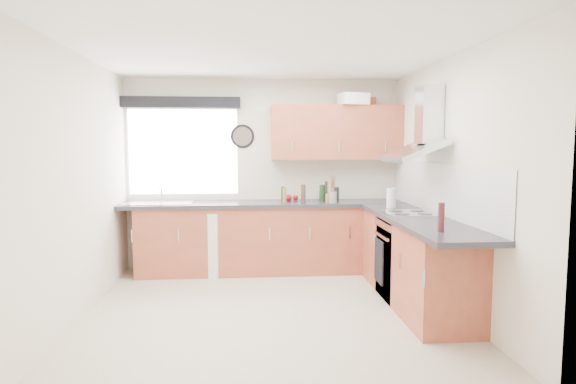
{
  "coord_description": "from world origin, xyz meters",
  "views": [
    {
      "loc": [
        -0.2,
        -4.62,
        1.63
      ],
      "look_at": [
        0.25,
        0.85,
        1.1
      ],
      "focal_mm": 30.0,
      "sensor_mm": 36.0,
      "label": 1
    }
  ],
  "objects": [
    {
      "name": "base_cab_right",
      "position": [
        1.51,
        0.15,
        0.43
      ],
      "size": [
        0.58,
        2.1,
        0.86
      ],
      "primitive_type": "cube",
      "color": "brown",
      "rests_on": "ground_plane"
    },
    {
      "name": "jar_2",
      "position": [
        0.76,
        1.56,
        1.02
      ],
      "size": [
        0.07,
        0.07,
        0.21
      ],
      "primitive_type": "cylinder",
      "color": "#133716",
      "rests_on": "worktop_back"
    },
    {
      "name": "wall_clock",
      "position": [
        -0.28,
        1.78,
        1.75
      ],
      "size": [
        0.31,
        0.04,
        0.31
      ],
      "primitive_type": "cylinder",
      "rotation": [
        1.57,
        0.0,
        0.0
      ],
      "color": "black",
      "rests_on": "wall_back"
    },
    {
      "name": "window_blind",
      "position": [
        -1.05,
        1.7,
        2.18
      ],
      "size": [
        1.5,
        0.18,
        0.14
      ],
      "primitive_type": "cube",
      "color": "black",
      "rests_on": "wall_back"
    },
    {
      "name": "wall_left",
      "position": [
        -1.8,
        0.0,
        1.25
      ],
      "size": [
        0.02,
        3.6,
        2.5
      ],
      "primitive_type": "cube",
      "color": "silver",
      "rests_on": "ground_plane"
    },
    {
      "name": "kitchen_roll",
      "position": [
        1.45,
        0.8,
        1.02
      ],
      "size": [
        0.13,
        0.13,
        0.23
      ],
      "primitive_type": "cylinder",
      "rotation": [
        0.0,
        0.0,
        0.3
      ],
      "color": "white",
      "rests_on": "worktop_right"
    },
    {
      "name": "wall_front",
      "position": [
        0.0,
        -1.8,
        1.25
      ],
      "size": [
        3.6,
        0.02,
        2.5
      ],
      "primitive_type": "cube",
      "color": "silver",
      "rests_on": "ground_plane"
    },
    {
      "name": "jar_0",
      "position": [
        0.25,
        1.44,
        1.0
      ],
      "size": [
        0.05,
        0.05,
        0.18
      ],
      "primitive_type": "cylinder",
      "color": "olive",
      "rests_on": "worktop_back"
    },
    {
      "name": "washing_machine",
      "position": [
        -0.77,
        1.52,
        0.4
      ],
      "size": [
        0.69,
        0.67,
        0.8
      ],
      "primitive_type": "cube",
      "rotation": [
        0.0,
        0.0,
        -0.32
      ],
      "color": "white",
      "rests_on": "ground_plane"
    },
    {
      "name": "utensil_pot",
      "position": [
        0.86,
        1.35,
        0.98
      ],
      "size": [
        0.12,
        0.12,
        0.14
      ],
      "primitive_type": "cylinder",
      "rotation": [
        0.0,
        0.0,
        0.26
      ],
      "color": "gray",
      "rests_on": "worktop_back"
    },
    {
      "name": "casserole",
      "position": [
        1.14,
        1.52,
        2.22
      ],
      "size": [
        0.4,
        0.32,
        0.15
      ],
      "primitive_type": "cube",
      "rotation": [
        0.0,
        0.0,
        0.22
      ],
      "color": "white",
      "rests_on": "upper_cabinets"
    },
    {
      "name": "splashback",
      "position": [
        1.79,
        0.3,
        1.18
      ],
      "size": [
        0.01,
        3.0,
        0.54
      ],
      "primitive_type": "cube",
      "color": "white",
      "rests_on": "wall_right"
    },
    {
      "name": "worktop_right",
      "position": [
        1.5,
        0.0,
        0.89
      ],
      "size": [
        0.62,
        2.42,
        0.05
      ],
      "primitive_type": "cube",
      "color": "#24242A",
      "rests_on": "base_cab_right"
    },
    {
      "name": "window",
      "position": [
        -1.05,
        1.79,
        1.55
      ],
      "size": [
        1.4,
        0.02,
        1.1
      ],
      "primitive_type": "cube",
      "color": "white",
      "rests_on": "wall_back"
    },
    {
      "name": "base_cab_back",
      "position": [
        -0.1,
        1.51,
        0.43
      ],
      "size": [
        3.0,
        0.58,
        0.86
      ],
      "primitive_type": "cube",
      "color": "brown",
      "rests_on": "ground_plane"
    },
    {
      "name": "hob_plate",
      "position": [
        1.5,
        0.3,
        0.92
      ],
      "size": [
        0.52,
        0.52,
        0.01
      ],
      "primitive_type": "cube",
      "color": "silver",
      "rests_on": "worktop_right"
    },
    {
      "name": "jar_6",
      "position": [
        0.8,
        1.54,
        1.04
      ],
      "size": [
        0.04,
        0.04,
        0.26
      ],
      "primitive_type": "cylinder",
      "color": "#32241C",
      "rests_on": "worktop_back"
    },
    {
      "name": "storage_box",
      "position": [
        1.33,
        1.72,
        2.21
      ],
      "size": [
        0.28,
        0.24,
        0.11
      ],
      "primitive_type": "cube",
      "rotation": [
        0.0,
        0.0,
        0.15
      ],
      "color": "#B24D2B",
      "rests_on": "upper_cabinets"
    },
    {
      "name": "oven",
      "position": [
        1.5,
        0.3,
        0.42
      ],
      "size": [
        0.56,
        0.58,
        0.85
      ],
      "primitive_type": "cube",
      "color": "black",
      "rests_on": "ground_plane"
    },
    {
      "name": "ground_plane",
      "position": [
        0.0,
        0.0,
        0.0
      ],
      "size": [
        3.6,
        3.6,
        0.0
      ],
      "primitive_type": "plane",
      "color": "beige"
    },
    {
      "name": "worktop_back",
      "position": [
        0.0,
        1.5,
        0.89
      ],
      "size": [
        3.6,
        0.62,
        0.05
      ],
      "primitive_type": "cube",
      "color": "#24242A",
      "rests_on": "base_cab_back"
    },
    {
      "name": "wall_back",
      "position": [
        0.0,
        1.8,
        1.25
      ],
      "size": [
        3.6,
        0.02,
        2.5
      ],
      "primitive_type": "cube",
      "color": "silver",
      "rests_on": "ground_plane"
    },
    {
      "name": "sink",
      "position": [
        -1.33,
        1.5,
        0.95
      ],
      "size": [
        0.84,
        0.46,
        0.1
      ],
      "primitive_type": null,
      "color": "silver",
      "rests_on": "worktop_back"
    },
    {
      "name": "jar_5",
      "position": [
        0.49,
        1.42,
        1.02
      ],
      "size": [
        0.06,
        0.06,
        0.23
      ],
      "primitive_type": "cylinder",
      "color": "#3F2E23",
      "rests_on": "worktop_back"
    },
    {
      "name": "base_cab_corner",
      "position": [
        1.5,
        1.5,
        0.43
      ],
      "size": [
        0.6,
        0.6,
        0.86
      ],
      "primitive_type": "cube",
      "color": "brown",
      "rests_on": "ground_plane"
    },
    {
      "name": "jar_3",
      "position": [
        0.93,
        1.51,
        1.0
      ],
      "size": [
        0.07,
        0.07,
        0.18
      ],
      "primitive_type": "cylinder",
      "color": "black",
      "rests_on": "worktop_back"
    },
    {
      "name": "upper_cabinets",
      "position": [
        0.95,
        1.62,
        1.8
      ],
      "size": [
        1.7,
        0.35,
        0.7
      ],
      "primitive_type": "cube",
      "color": "brown",
      "rests_on": "wall_back"
    },
    {
      "name": "jar_1",
      "position": [
        0.8,
        1.4,
        0.97
      ],
      "size": [
        0.06,
        0.06,
        0.11
      ],
      "primitive_type": "cylinder",
      "color": "#A47638",
      "rests_on": "worktop_back"
    },
    {
      "name": "jar_4",
      "position": [
        0.24,
        1.49,
        1.01
      ],
      "size": [
        0.04,
        0.04,
        0.2
      ],
      "primitive_type": "cylinder",
      "color": "#174117",
      "rests_on": "worktop_back"
    },
    {
      "name": "ceiling",
      "position": [
        0.0,
        0.0,
        2.5
      ],
      "size": [
        3.6,
        3.6,
        0.02
      ],
      "primitive_type": "cube",
      "color": "white",
      "rests_on": "wall_back"
    },
    {
      "name": "tomato_cluster",
      "position": [
        0.36,
        1.65,
        0.95
      ],
      "size": [
        0.17,
        0.17,
        0.07
      ],
      "primitive_type": null,
      "rotation": [
        0.0,
        0.0,
        -0.02
      ],
      "color": "#A10711",
      "rests_on": "worktop_back"
    },
    {
      "name": "extractor_hood",
      "position": [
        1.6,
        0.3,
        1.77
      ],
      "size": [
        0.52,
        0.78,
        0.66
      ],
      "primitive_type": null,
      "color": "silver",
      "rests_on": "wall_right"
    },
    {
      "name": "bottle_0",
      "position": [
        1.4,
        -0.77,
        1.03
      ],
      "size": [
        0.05,
        0.05,
        0.25
      ],
      "primitive_type": "cylinder",
      "color": "#481920",
      "rests_on": "worktop_right"
    },
    {
      "name": "wall_right",
      "position": [
        1.8,
        0.0,
        1.25
      ],
      "size": [
        0.02,
        3.6,
        2.5
      ],
      "primitive_type": "cube",
      "color": "silver",
      "rests_on": "ground_plane"
    }
  ]
}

